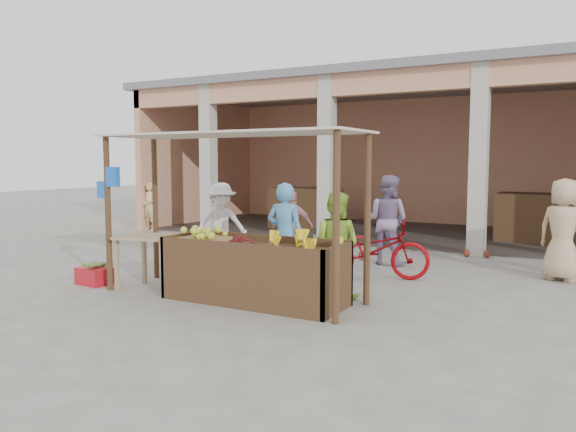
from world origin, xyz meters
The scene contains 20 objects.
ground centered at (0.00, 0.00, 0.00)m, with size 60.00×60.00×0.00m, color slate.
market_building centered at (0.05, 8.93, 2.70)m, with size 14.40×6.40×4.20m.
fruit_stall centered at (0.50, 0.00, 0.40)m, with size 2.60×0.95×0.80m, color #513320.
stall_awning centered at (-0.01, 0.06, 1.98)m, with size 4.09×1.35×2.39m.
banana_heap centered at (1.30, 0.01, 0.89)m, with size 1.03×0.56×0.19m, color yellow, non-canonical shape.
melon_tray centered at (-0.40, 0.02, 0.89)m, with size 0.66×0.57×0.18m.
berry_heap centered at (0.28, 0.01, 0.87)m, with size 0.47×0.38×0.15m, color maroon.
side_table centered at (-1.27, -0.11, 0.70)m, with size 1.18×0.93×0.85m.
papaya_pile centered at (-1.27, -0.11, 0.94)m, with size 0.65×0.37×0.19m, color #498F2E, non-canonical shape.
red_crate centered at (-2.38, -0.28, 0.14)m, with size 0.53×0.38×0.28m, color red.
plantain_bundle centered at (-2.38, -0.28, 0.32)m, with size 0.41×0.29×0.08m, color olive, non-canonical shape.
produce_sacks centered at (2.58, 5.43, 0.34)m, with size 0.88×0.83×0.67m.
vendor_blue centered at (0.43, 1.02, 0.88)m, with size 0.66×0.49×1.77m, color #4FA3DB.
vendor_green centered at (1.38, 0.81, 0.81)m, with size 0.78×0.45×1.63m, color #A1CC3C.
motorcycle centered at (1.41, 2.30, 0.52)m, with size 2.00×0.69×1.04m, color #8D040B.
shopper_a centered at (-1.55, 2.08, 0.85)m, with size 1.10×0.55×1.71m, color silver.
shopper_b centered at (-0.55, 3.10, 0.75)m, with size 0.88×0.47×1.50m, color tan.
shopper_c centered at (4.24, 3.66, 0.95)m, with size 0.91×0.59×1.89m, color tan.
shopper_e centered at (-6.61, 5.63, 0.72)m, with size 0.54×0.41×1.45m, color #DCB476.
shopper_f centered at (1.18, 3.72, 0.94)m, with size 0.92×0.53×1.89m, color gray.
Camera 1 is at (4.66, -6.61, 1.97)m, focal length 35.00 mm.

